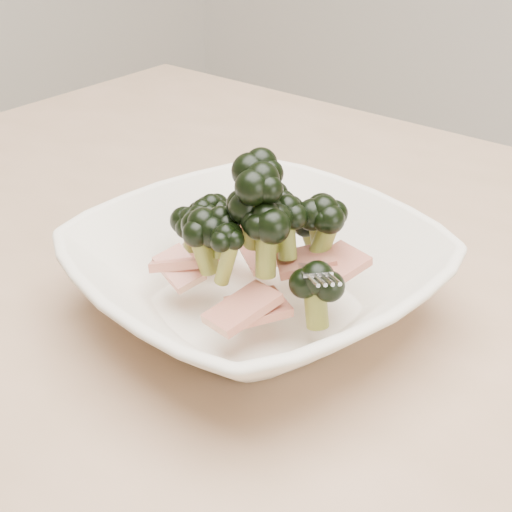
# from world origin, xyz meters

# --- Properties ---
(dining_table) EXTENTS (1.20, 0.80, 0.75)m
(dining_table) POSITION_xyz_m (0.00, 0.00, 0.65)
(dining_table) COLOR tan
(dining_table) RESTS_ON ground
(broccoli_dish) EXTENTS (0.32, 0.32, 0.14)m
(broccoli_dish) POSITION_xyz_m (-0.02, -0.07, 0.79)
(broccoli_dish) COLOR #EEE2CA
(broccoli_dish) RESTS_ON dining_table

